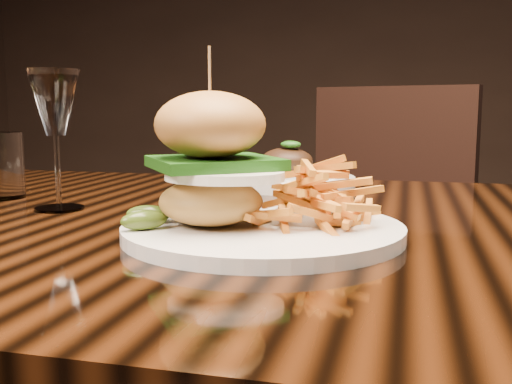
% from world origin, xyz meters
% --- Properties ---
extents(dining_table, '(1.60, 0.90, 0.75)m').
position_xyz_m(dining_table, '(0.00, 0.00, 0.67)').
color(dining_table, black).
rests_on(dining_table, ground).
extents(burger_plate, '(0.31, 0.31, 0.21)m').
position_xyz_m(burger_plate, '(-0.01, -0.11, 0.80)').
color(burger_plate, silver).
rests_on(burger_plate, dining_table).
extents(ramekin, '(0.08, 0.08, 0.03)m').
position_xyz_m(ramekin, '(0.04, -0.08, 0.77)').
color(ramekin, silver).
rests_on(ramekin, dining_table).
extents(wine_glass, '(0.07, 0.07, 0.19)m').
position_xyz_m(wine_glass, '(-0.32, -0.01, 0.89)').
color(wine_glass, white).
rests_on(wine_glass, dining_table).
extents(far_dish, '(0.25, 0.25, 0.08)m').
position_xyz_m(far_dish, '(-0.06, 0.32, 0.77)').
color(far_dish, silver).
rests_on(far_dish, dining_table).
extents(chair_far, '(0.58, 0.58, 0.95)m').
position_xyz_m(chair_far, '(0.08, 0.89, 0.54)').
color(chair_far, black).
rests_on(chair_far, ground).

